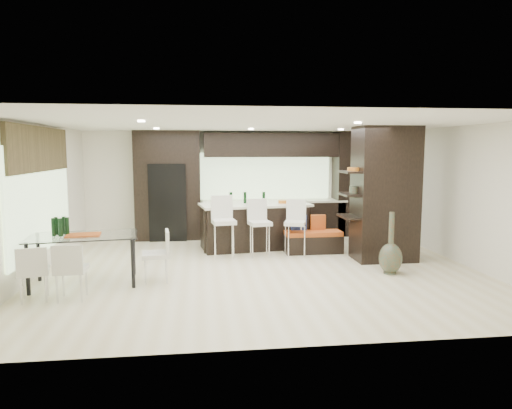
{
  "coord_description": "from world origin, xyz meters",
  "views": [
    {
      "loc": [
        -1.1,
        -8.37,
        2.24
      ],
      "look_at": [
        0.0,
        0.6,
        1.15
      ],
      "focal_mm": 32.0,
      "sensor_mm": 36.0,
      "label": 1
    }
  ],
  "objects": [
    {
      "name": "kitchen_island",
      "position": [
        0.13,
        1.83,
        0.51
      ],
      "size": [
        2.59,
        1.41,
        1.02
      ],
      "primitive_type": "cube",
      "rotation": [
        0.0,
        0.0,
        0.15
      ],
      "color": "black",
      "rests_on": "ground"
    },
    {
      "name": "stool_right",
      "position": [
        0.88,
        0.99,
        0.48
      ],
      "size": [
        0.53,
        0.53,
        0.96
      ],
      "primitive_type": "cube",
      "rotation": [
        0.0,
        0.0,
        -0.32
      ],
      "color": "silver",
      "rests_on": "ground"
    },
    {
      "name": "ground",
      "position": [
        0.0,
        0.0,
        0.0
      ],
      "size": [
        8.0,
        8.0,
        0.0
      ],
      "primitive_type": "plane",
      "color": "beige",
      "rests_on": "ground"
    },
    {
      "name": "back_wall",
      "position": [
        0.0,
        3.5,
        1.35
      ],
      "size": [
        8.0,
        0.02,
        2.7
      ],
      "primitive_type": "cube",
      "color": "white",
      "rests_on": "ground"
    },
    {
      "name": "left_wall",
      "position": [
        -4.0,
        0.0,
        1.35
      ],
      "size": [
        0.02,
        7.0,
        2.7
      ],
      "primitive_type": "cube",
      "color": "white",
      "rests_on": "ground"
    },
    {
      "name": "chair_far",
      "position": [
        -3.58,
        -1.43,
        0.39
      ],
      "size": [
        0.51,
        0.51,
        0.77
      ],
      "primitive_type": "cube",
      "rotation": [
        0.0,
        0.0,
        0.25
      ],
      "color": "silver",
      "rests_on": "ground"
    },
    {
      "name": "back_cabinetry",
      "position": [
        0.5,
        3.17,
        1.35
      ],
      "size": [
        6.8,
        0.68,
        2.7
      ],
      "primitive_type": "cube",
      "color": "black",
      "rests_on": "ground"
    },
    {
      "name": "partition_column",
      "position": [
        2.6,
        0.4,
        1.35
      ],
      "size": [
        1.2,
        0.8,
        2.7
      ],
      "primitive_type": "cube",
      "color": "black",
      "rests_on": "ground"
    },
    {
      "name": "chair_end",
      "position": [
        -1.87,
        -0.65,
        0.41
      ],
      "size": [
        0.49,
        0.49,
        0.81
      ],
      "primitive_type": "cube",
      "rotation": [
        0.0,
        0.0,
        1.68
      ],
      "color": "silver",
      "rests_on": "ground"
    },
    {
      "name": "ceiling",
      "position": [
        0.0,
        0.0,
        2.7
      ],
      "size": [
        8.0,
        7.0,
        0.02
      ],
      "primitive_type": "cube",
      "color": "white",
      "rests_on": "ground"
    },
    {
      "name": "ceiling_spots",
      "position": [
        0.0,
        0.25,
        2.68
      ],
      "size": [
        4.0,
        3.0,
        0.02
      ],
      "primitive_type": "cube",
      "color": "white",
      "rests_on": "ceiling"
    },
    {
      "name": "stone_accent",
      "position": [
        -3.93,
        0.2,
        2.25
      ],
      "size": [
        0.08,
        3.0,
        0.8
      ],
      "primitive_type": "cube",
      "color": "brown",
      "rests_on": "left_wall"
    },
    {
      "name": "window_back",
      "position": [
        0.6,
        3.46,
        1.55
      ],
      "size": [
        3.4,
        0.04,
        1.2
      ],
      "primitive_type": "cube",
      "color": "#B2D199",
      "rests_on": "back_wall"
    },
    {
      "name": "stool_mid",
      "position": [
        0.13,
        0.98,
        0.49
      ],
      "size": [
        0.5,
        0.5,
        0.97
      ],
      "primitive_type": "cube",
      "rotation": [
        0.0,
        0.0,
        0.18
      ],
      "color": "silver",
      "rests_on": "ground"
    },
    {
      "name": "right_wall",
      "position": [
        4.0,
        0.0,
        1.35
      ],
      "size": [
        0.02,
        7.0,
        2.7
      ],
      "primitive_type": "cube",
      "color": "white",
      "rests_on": "ground"
    },
    {
      "name": "bench",
      "position": [
        1.33,
        1.17,
        0.24
      ],
      "size": [
        1.25,
        0.49,
        0.48
      ],
      "primitive_type": "cube",
      "rotation": [
        0.0,
        0.0,
        0.01
      ],
      "color": "black",
      "rests_on": "ground"
    },
    {
      "name": "dining_table",
      "position": [
        -3.04,
        -0.65,
        0.42
      ],
      "size": [
        1.84,
        1.19,
        0.83
      ],
      "primitive_type": "cube",
      "rotation": [
        0.0,
        0.0,
        0.13
      ],
      "color": "white",
      "rests_on": "ground"
    },
    {
      "name": "chair_near",
      "position": [
        -3.04,
        -1.44,
        0.4
      ],
      "size": [
        0.44,
        0.44,
        0.8
      ],
      "primitive_type": "cube",
      "rotation": [
        0.0,
        0.0,
        0.02
      ],
      "color": "silver",
      "rests_on": "ground"
    },
    {
      "name": "stool_left",
      "position": [
        -0.63,
        0.97,
        0.52
      ],
      "size": [
        0.52,
        0.52,
        1.04
      ],
      "primitive_type": "cube",
      "rotation": [
        0.0,
        0.0,
        0.14
      ],
      "color": "silver",
      "rests_on": "ground"
    },
    {
      "name": "window_left",
      "position": [
        -3.96,
        0.2,
        1.35
      ],
      "size": [
        0.04,
        3.2,
        1.9
      ],
      "primitive_type": "cube",
      "color": "#B2D199",
      "rests_on": "left_wall"
    },
    {
      "name": "refrigerator",
      "position": [
        -1.9,
        3.12,
        0.95
      ],
      "size": [
        0.9,
        0.68,
        1.9
      ],
      "primitive_type": "cube",
      "color": "black",
      "rests_on": "ground"
    },
    {
      "name": "floor_vase",
      "position": [
        2.3,
        -0.66,
        0.57
      ],
      "size": [
        0.54,
        0.54,
        1.13
      ],
      "primitive_type": null,
      "rotation": [
        0.0,
        0.0,
        0.38
      ],
      "color": "#3F4330",
      "rests_on": "ground"
    }
  ]
}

